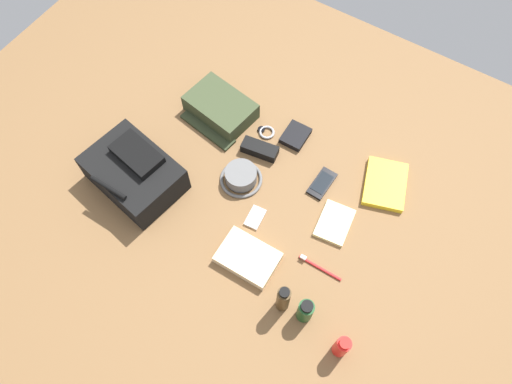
% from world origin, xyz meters
% --- Properties ---
extents(ground_plane, '(2.64, 2.02, 0.02)m').
position_xyz_m(ground_plane, '(0.00, 0.00, -0.01)').
color(ground_plane, brown).
rests_on(ground_plane, ground).
extents(backpack, '(0.37, 0.29, 0.15)m').
position_xyz_m(backpack, '(0.41, 0.18, 0.07)').
color(backpack, black).
rests_on(backpack, ground_plane).
extents(toiletry_pouch, '(0.28, 0.25, 0.08)m').
position_xyz_m(toiletry_pouch, '(0.32, -0.24, 0.04)').
color(toiletry_pouch, '#384228').
rests_on(toiletry_pouch, ground_plane).
extents(bucket_hat, '(0.16, 0.16, 0.06)m').
position_xyz_m(bucket_hat, '(0.09, -0.03, 0.03)').
color(bucket_hat, slate).
rests_on(bucket_hat, ground_plane).
extents(sunscreen_spray, '(0.05, 0.05, 0.13)m').
position_xyz_m(sunscreen_spray, '(-0.51, 0.32, 0.06)').
color(sunscreen_spray, red).
rests_on(sunscreen_spray, ground_plane).
extents(shampoo_bottle, '(0.05, 0.05, 0.12)m').
position_xyz_m(shampoo_bottle, '(-0.36, 0.28, 0.06)').
color(shampoo_bottle, '#19471E').
rests_on(shampoo_bottle, ground_plane).
extents(cologne_bottle, '(0.04, 0.04, 0.16)m').
position_xyz_m(cologne_bottle, '(-0.29, 0.29, 0.08)').
color(cologne_bottle, '#473319').
rests_on(cologne_bottle, ground_plane).
extents(paperback_novel, '(0.20, 0.24, 0.02)m').
position_xyz_m(paperback_novel, '(-0.38, -0.29, 0.01)').
color(paperback_novel, yellow).
rests_on(paperback_novel, ground_plane).
extents(cell_phone, '(0.07, 0.13, 0.01)m').
position_xyz_m(cell_phone, '(-0.18, -0.18, 0.01)').
color(cell_phone, black).
rests_on(cell_phone, ground_plane).
extents(media_player, '(0.06, 0.09, 0.01)m').
position_xyz_m(media_player, '(-0.04, 0.07, 0.01)').
color(media_player, '#B7B7BC').
rests_on(media_player, ground_plane).
extents(wristwatch, '(0.07, 0.06, 0.01)m').
position_xyz_m(wristwatch, '(0.12, -0.26, 0.01)').
color(wristwatch, '#99999E').
rests_on(wristwatch, ground_plane).
extents(toothbrush, '(0.16, 0.01, 0.02)m').
position_xyz_m(toothbrush, '(-0.32, 0.11, 0.01)').
color(toothbrush, red).
rests_on(toothbrush, ground_plane).
extents(wallet, '(0.09, 0.11, 0.02)m').
position_xyz_m(wallet, '(0.01, -0.30, 0.01)').
color(wallet, black).
rests_on(wallet, ground_plane).
extents(notepad, '(0.13, 0.16, 0.02)m').
position_xyz_m(notepad, '(-0.29, -0.06, 0.01)').
color(notepad, beige).
rests_on(notepad, ground_plane).
extents(folded_towel, '(0.20, 0.14, 0.04)m').
position_xyz_m(folded_towel, '(-0.11, 0.22, 0.02)').
color(folded_towel, beige).
rests_on(folded_towel, ground_plane).
extents(sunglasses_case, '(0.15, 0.08, 0.04)m').
position_xyz_m(sunglasses_case, '(0.09, -0.17, 0.02)').
color(sunglasses_case, black).
rests_on(sunglasses_case, ground_plane).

